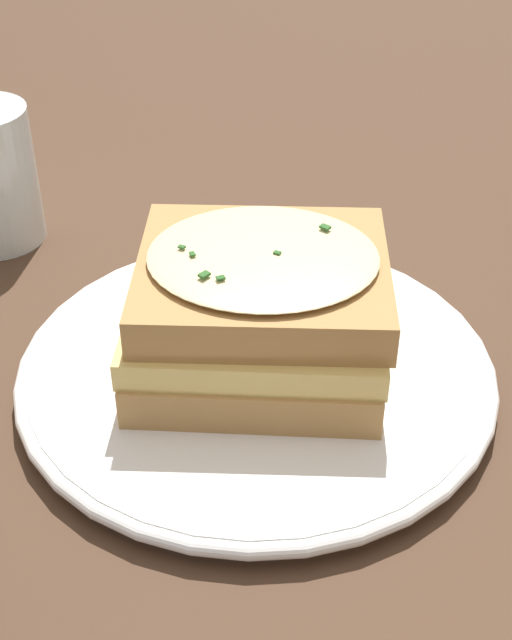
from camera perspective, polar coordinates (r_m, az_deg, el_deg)
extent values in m
plane|color=#473021|center=(0.52, 0.41, -3.38)|extent=(2.40, 2.40, 0.00)
cylinder|color=white|center=(0.51, 0.00, -3.32)|extent=(0.26, 0.26, 0.01)
torus|color=white|center=(0.50, 0.00, -3.06)|extent=(0.27, 0.27, 0.01)
cube|color=#B2844C|center=(0.49, 0.00, -1.63)|extent=(0.17, 0.16, 0.02)
cube|color=#E0C16B|center=(0.48, 0.00, 0.20)|extent=(0.17, 0.15, 0.02)
cube|color=#B2844C|center=(0.48, 0.25, 2.48)|extent=(0.17, 0.16, 0.02)
ellipsoid|color=beige|center=(0.47, 0.26, 3.98)|extent=(0.15, 0.14, 0.01)
cube|color=#2D6028|center=(0.47, -4.10, 4.24)|extent=(0.00, 0.00, 0.00)
cube|color=#2D6028|center=(0.49, 4.45, 5.95)|extent=(0.01, 0.01, 0.00)
cube|color=#2D6028|center=(0.45, -2.28, 2.71)|extent=(0.01, 0.01, 0.00)
cube|color=#2D6028|center=(0.45, -3.33, 2.92)|extent=(0.01, 0.01, 0.00)
cube|color=#2D6028|center=(0.47, -4.77, 4.69)|extent=(0.00, 0.00, 0.00)
cube|color=#2D6028|center=(0.46, 1.18, 4.10)|extent=(0.00, 0.00, 0.00)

